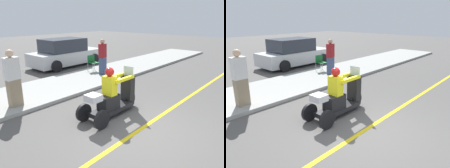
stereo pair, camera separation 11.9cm
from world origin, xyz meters
TOP-DOWN VIEW (x-y plane):
  - ground_plane at (0.00, 0.00)m, footprint 60.00×60.00m
  - lane_stripe at (0.30, 0.00)m, footprint 24.00×0.12m
  - sidewalk_strip at (0.00, 4.60)m, footprint 28.00×2.80m
  - motorcycle_trike at (0.33, 1.14)m, footprint 2.20×0.80m
  - spectator_far_back at (3.40, 4.42)m, footprint 0.46×0.35m
  - spectator_with_child at (-1.36, 3.77)m, footprint 0.44×0.28m
  - folding_chair_set_back at (3.55, 5.30)m, footprint 0.51×0.51m
  - parked_car_lot_center at (3.77, 7.82)m, footprint 4.38×2.05m

SIDE VIEW (x-z plane):
  - ground_plane at x=0.00m, z-range 0.00..0.00m
  - lane_stripe at x=0.30m, z-range 0.00..0.01m
  - sidewalk_strip at x=0.00m, z-range 0.00..0.12m
  - motorcycle_trike at x=0.33m, z-range -0.21..1.28m
  - folding_chair_set_back at x=3.55m, z-range 0.21..1.03m
  - parked_car_lot_center at x=3.77m, z-range -0.05..1.58m
  - spectator_far_back at x=3.40m, z-range 0.09..1.81m
  - spectator_with_child at x=-1.36m, z-range 0.09..1.89m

